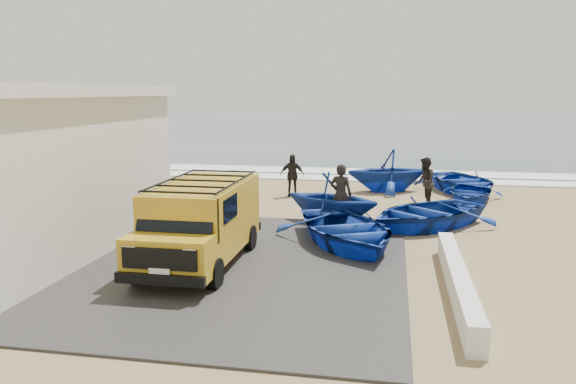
{
  "coord_description": "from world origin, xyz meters",
  "views": [
    {
      "loc": [
        3.61,
        -14.53,
        4.13
      ],
      "look_at": [
        0.59,
        1.49,
        1.2
      ],
      "focal_mm": 35.0,
      "sensor_mm": 36.0,
      "label": 1
    }
  ],
  "objects_px": {
    "boat_mid_left": "(332,198)",
    "boat_mid_right": "(470,193)",
    "boat_near_left": "(346,229)",
    "parapet": "(457,281)",
    "van": "(201,220)",
    "fisherman_middle": "(424,182)",
    "boat_far_left": "(387,170)",
    "boat_far_right": "(462,182)",
    "boat_near_right": "(425,213)",
    "fisherman_back": "(292,175)",
    "fisherman_front": "(341,194)"
  },
  "relations": [
    {
      "from": "boat_mid_left",
      "to": "boat_mid_right",
      "type": "distance_m",
      "value": 6.61
    },
    {
      "from": "boat_mid_right",
      "to": "boat_near_left",
      "type": "bearing_deg",
      "value": -107.92
    },
    {
      "from": "parapet",
      "to": "van",
      "type": "bearing_deg",
      "value": 170.75
    },
    {
      "from": "boat_mid_left",
      "to": "fisherman_middle",
      "type": "xyz_separation_m",
      "value": [
        3.01,
        3.18,
        0.09
      ]
    },
    {
      "from": "boat_near_left",
      "to": "boat_far_left",
      "type": "height_order",
      "value": "boat_far_left"
    },
    {
      "from": "van",
      "to": "boat_far_right",
      "type": "height_order",
      "value": "van"
    },
    {
      "from": "boat_far_right",
      "to": "boat_near_right",
      "type": "bearing_deg",
      "value": -125.23
    },
    {
      "from": "boat_near_right",
      "to": "boat_far_right",
      "type": "xyz_separation_m",
      "value": [
        1.82,
        6.51,
        0.0
      ]
    },
    {
      "from": "boat_near_left",
      "to": "boat_mid_left",
      "type": "distance_m",
      "value": 2.74
    },
    {
      "from": "boat_mid_right",
      "to": "boat_far_left",
      "type": "bearing_deg",
      "value": 164.87
    },
    {
      "from": "boat_far_left",
      "to": "fisherman_back",
      "type": "relative_size",
      "value": 2.0
    },
    {
      "from": "van",
      "to": "boat_far_right",
      "type": "relative_size",
      "value": 1.08
    },
    {
      "from": "fisherman_middle",
      "to": "boat_far_right",
      "type": "bearing_deg",
      "value": 157.99
    },
    {
      "from": "boat_near_left",
      "to": "fisherman_front",
      "type": "bearing_deg",
      "value": 73.24
    },
    {
      "from": "boat_far_left",
      "to": "fisherman_front",
      "type": "distance_m",
      "value": 6.41
    },
    {
      "from": "boat_near_left",
      "to": "boat_near_right",
      "type": "distance_m",
      "value": 3.41
    },
    {
      "from": "fisherman_middle",
      "to": "fisherman_back",
      "type": "distance_m",
      "value": 5.22
    },
    {
      "from": "fisherman_back",
      "to": "boat_near_right",
      "type": "bearing_deg",
      "value": -50.89
    },
    {
      "from": "boat_near_left",
      "to": "fisherman_front",
      "type": "relative_size",
      "value": 2.35
    },
    {
      "from": "parapet",
      "to": "boat_near_right",
      "type": "distance_m",
      "value": 5.81
    },
    {
      "from": "boat_mid_left",
      "to": "boat_mid_right",
      "type": "xyz_separation_m",
      "value": [
        4.78,
        4.54,
        -0.47
      ]
    },
    {
      "from": "boat_mid_right",
      "to": "fisherman_middle",
      "type": "bearing_deg",
      "value": -130.68
    },
    {
      "from": "boat_near_left",
      "to": "boat_far_left",
      "type": "relative_size",
      "value": 1.34
    },
    {
      "from": "parapet",
      "to": "fisherman_middle",
      "type": "distance_m",
      "value": 9.05
    },
    {
      "from": "fisherman_front",
      "to": "fisherman_back",
      "type": "relative_size",
      "value": 1.14
    },
    {
      "from": "van",
      "to": "fisherman_middle",
      "type": "bearing_deg",
      "value": 54.85
    },
    {
      "from": "van",
      "to": "boat_far_right",
      "type": "xyz_separation_m",
      "value": [
        7.34,
        11.35,
        -0.64
      ]
    },
    {
      "from": "van",
      "to": "boat_near_right",
      "type": "distance_m",
      "value": 7.36
    },
    {
      "from": "parapet",
      "to": "fisherman_back",
      "type": "height_order",
      "value": "fisherman_back"
    },
    {
      "from": "parapet",
      "to": "boat_far_left",
      "type": "bearing_deg",
      "value": 97.64
    },
    {
      "from": "parapet",
      "to": "boat_near_right",
      "type": "relative_size",
      "value": 1.37
    },
    {
      "from": "parapet",
      "to": "boat_near_right",
      "type": "height_order",
      "value": "boat_near_right"
    },
    {
      "from": "parapet",
      "to": "fisherman_front",
      "type": "relative_size",
      "value": 3.13
    },
    {
      "from": "parapet",
      "to": "fisherman_front",
      "type": "xyz_separation_m",
      "value": [
        -2.96,
        5.7,
        0.68
      ]
    },
    {
      "from": "boat_mid_right",
      "to": "boat_far_left",
      "type": "relative_size",
      "value": 0.97
    },
    {
      "from": "parapet",
      "to": "boat_far_right",
      "type": "bearing_deg",
      "value": 83.2
    },
    {
      "from": "boat_mid_right",
      "to": "boat_far_right",
      "type": "height_order",
      "value": "boat_far_right"
    },
    {
      "from": "boat_mid_right",
      "to": "boat_far_right",
      "type": "relative_size",
      "value": 0.74
    },
    {
      "from": "van",
      "to": "boat_near_left",
      "type": "distance_m",
      "value": 4.04
    },
    {
      "from": "boat_near_right",
      "to": "boat_far_left",
      "type": "bearing_deg",
      "value": 144.51
    },
    {
      "from": "van",
      "to": "boat_far_right",
      "type": "bearing_deg",
      "value": 56.84
    },
    {
      "from": "parapet",
      "to": "boat_near_left",
      "type": "bearing_deg",
      "value": 128.75
    },
    {
      "from": "van",
      "to": "fisherman_front",
      "type": "relative_size",
      "value": 2.49
    },
    {
      "from": "boat_near_left",
      "to": "boat_near_right",
      "type": "height_order",
      "value": "boat_near_left"
    },
    {
      "from": "parapet",
      "to": "fisherman_middle",
      "type": "relative_size",
      "value": 3.34
    },
    {
      "from": "boat_mid_right",
      "to": "fisherman_back",
      "type": "distance_m",
      "value": 6.87
    },
    {
      "from": "fisherman_front",
      "to": "boat_far_right",
      "type": "bearing_deg",
      "value": -112.56
    },
    {
      "from": "parapet",
      "to": "boat_mid_left",
      "type": "relative_size",
      "value": 1.95
    },
    {
      "from": "boat_near_left",
      "to": "boat_mid_right",
      "type": "xyz_separation_m",
      "value": [
        4.1,
        7.18,
        -0.13
      ]
    },
    {
      "from": "boat_near_right",
      "to": "boat_mid_left",
      "type": "xyz_separation_m",
      "value": [
        -2.9,
        0.05,
        0.36
      ]
    }
  ]
}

